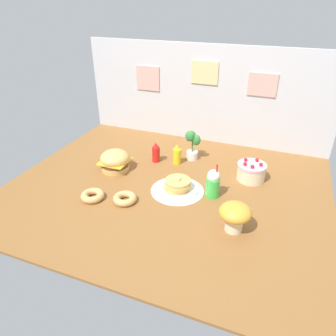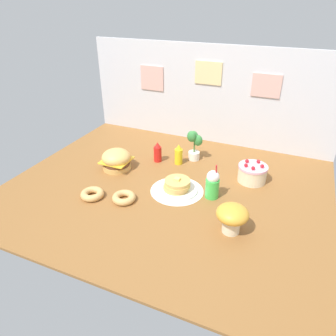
% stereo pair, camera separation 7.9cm
% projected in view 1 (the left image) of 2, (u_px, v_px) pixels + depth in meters
% --- Properties ---
extents(ground_plane, '(2.46, 2.03, 0.02)m').
position_uv_depth(ground_plane, '(166.00, 188.00, 2.49)').
color(ground_plane, brown).
extents(back_wall, '(2.46, 0.04, 0.95)m').
position_uv_depth(back_wall, '(204.00, 94.00, 3.07)').
color(back_wall, silver).
rests_on(back_wall, ground_plane).
extents(doily_mat, '(0.41, 0.41, 0.00)m').
position_uv_depth(doily_mat, '(177.00, 190.00, 2.44)').
color(doily_mat, white).
rests_on(doily_mat, ground_plane).
extents(burger, '(0.25, 0.25, 0.18)m').
position_uv_depth(burger, '(115.00, 161.00, 2.70)').
color(burger, '#DBA859').
rests_on(burger, ground_plane).
extents(pancake_stack, '(0.32, 0.32, 0.11)m').
position_uv_depth(pancake_stack, '(177.00, 186.00, 2.42)').
color(pancake_stack, white).
rests_on(pancake_stack, doily_mat).
extents(layer_cake, '(0.23, 0.23, 0.17)m').
position_uv_depth(layer_cake, '(251.00, 172.00, 2.56)').
color(layer_cake, beige).
rests_on(layer_cake, ground_plane).
extents(ketchup_bottle, '(0.07, 0.07, 0.19)m').
position_uv_depth(ketchup_bottle, '(156.00, 153.00, 2.83)').
color(ketchup_bottle, red).
rests_on(ketchup_bottle, ground_plane).
extents(mustard_bottle, '(0.07, 0.07, 0.19)m').
position_uv_depth(mustard_bottle, '(177.00, 155.00, 2.79)').
color(mustard_bottle, yellow).
rests_on(mustard_bottle, ground_plane).
extents(cream_soda_cup, '(0.10, 0.10, 0.28)m').
position_uv_depth(cream_soda_cup, '(213.00, 183.00, 2.33)').
color(cream_soda_cup, green).
rests_on(cream_soda_cup, ground_plane).
extents(donut_pink_glaze, '(0.17, 0.17, 0.05)m').
position_uv_depth(donut_pink_glaze, '(93.00, 195.00, 2.33)').
color(donut_pink_glaze, tan).
rests_on(donut_pink_glaze, ground_plane).
extents(donut_chocolate, '(0.17, 0.17, 0.05)m').
position_uv_depth(donut_chocolate, '(125.00, 198.00, 2.30)').
color(donut_chocolate, tan).
rests_on(donut_chocolate, ground_plane).
extents(potted_plant, '(0.14, 0.11, 0.29)m').
position_uv_depth(potted_plant, '(192.00, 144.00, 2.84)').
color(potted_plant, white).
rests_on(potted_plant, ground_plane).
extents(mushroom_stool, '(0.21, 0.21, 0.20)m').
position_uv_depth(mushroom_stool, '(235.00, 215.00, 1.98)').
color(mushroom_stool, beige).
rests_on(mushroom_stool, ground_plane).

